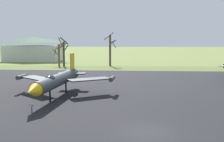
% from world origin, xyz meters
% --- Properties ---
extents(ground_plane, '(600.00, 600.00, 0.00)m').
position_xyz_m(ground_plane, '(0.00, 0.00, 0.00)').
color(ground_plane, olive).
extents(asphalt_apron, '(108.23, 53.80, 0.05)m').
position_xyz_m(asphalt_apron, '(0.00, 16.14, 0.03)').
color(asphalt_apron, black).
rests_on(asphalt_apron, ground).
extents(grass_verge_strip, '(168.23, 12.00, 0.06)m').
position_xyz_m(grass_verge_strip, '(0.00, 49.04, 0.03)').
color(grass_verge_strip, '#5B6834').
rests_on(grass_verge_strip, ground).
extents(jet_fighter_front_right, '(13.66, 16.17, 5.38)m').
position_xyz_m(jet_fighter_front_right, '(-10.59, 12.18, 2.29)').
color(jet_fighter_front_right, '#33383D').
rests_on(jet_fighter_front_right, ground).
extents(info_placard_front_right, '(0.58, 0.37, 1.05)m').
position_xyz_m(info_placard_front_right, '(-11.10, 4.48, 0.67)').
color(info_placard_front_right, black).
rests_on(info_placard_front_right, ground).
extents(bare_tree_far_left, '(3.85, 3.90, 6.69)m').
position_xyz_m(bare_tree_far_left, '(-21.99, 54.07, 3.61)').
color(bare_tree_far_left, brown).
rests_on(bare_tree_far_left, ground).
extents(bare_tree_left_of_center, '(3.18, 3.15, 8.24)m').
position_xyz_m(bare_tree_left_of_center, '(-20.44, 53.23, 4.20)').
color(bare_tree_left_of_center, '#42382D').
rests_on(bare_tree_left_of_center, ground).
extents(bare_tree_center, '(3.47, 3.45, 9.60)m').
position_xyz_m(bare_tree_center, '(-7.40, 54.91, 4.81)').
color(bare_tree_center, '#42382D').
rests_on(bare_tree_center, ground).
extents(visitor_building, '(20.50, 9.75, 8.51)m').
position_xyz_m(visitor_building, '(-36.07, 71.11, 4.11)').
color(visitor_building, beige).
rests_on(visitor_building, ground).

